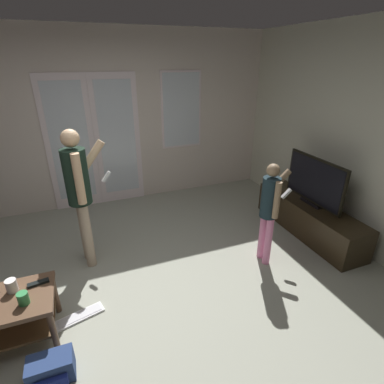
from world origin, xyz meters
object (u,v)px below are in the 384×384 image
at_px(flat_screen_tv, 315,182).
at_px(person_child, 270,205).
at_px(person_adult, 79,188).
at_px(tv_remote_black, 38,283).
at_px(tv_stand, 308,218).
at_px(cup_by_laptop, 23,298).
at_px(backpack, 51,370).
at_px(loose_keyboard, 80,316).
at_px(cup_near_edge, 12,286).

xyz_separation_m(flat_screen_tv, person_child, (-0.91, -0.32, -0.03)).
height_order(person_adult, tv_remote_black, person_adult).
distance_m(tv_stand, cup_by_laptop, 3.43).
height_order(backpack, loose_keyboard, backpack).
bearing_deg(loose_keyboard, backpack, -111.05).
bearing_deg(cup_by_laptop, flat_screen_tv, 10.23).
bearing_deg(flat_screen_tv, person_child, -160.51).
bearing_deg(person_child, cup_near_edge, -177.87).
relative_size(flat_screen_tv, person_adult, 0.61).
xyz_separation_m(flat_screen_tv, backpack, (-3.22, -0.99, -0.66)).
xyz_separation_m(flat_screen_tv, person_adult, (-2.84, 0.42, 0.19)).
bearing_deg(cup_near_edge, tv_stand, 6.77).
height_order(backpack, cup_by_laptop, cup_by_laptop).
height_order(person_child, cup_near_edge, person_child).
height_order(tv_stand, backpack, tv_stand).
height_order(tv_stand, cup_near_edge, cup_near_edge).
xyz_separation_m(person_adult, backpack, (-0.38, -1.41, -0.85)).
distance_m(flat_screen_tv, person_child, 0.96).
bearing_deg(person_child, cup_by_laptop, -173.35).
height_order(tv_stand, flat_screen_tv, flat_screen_tv).
height_order(person_adult, loose_keyboard, person_adult).
bearing_deg(loose_keyboard, tv_remote_black, 171.50).
relative_size(flat_screen_tv, cup_by_laptop, 9.32).
distance_m(backpack, cup_by_laptop, 0.57).
relative_size(tv_stand, flat_screen_tv, 1.76).
bearing_deg(cup_by_laptop, tv_stand, 10.17).
height_order(person_child, tv_remote_black, person_child).
bearing_deg(cup_by_laptop, cup_near_edge, 118.92).
relative_size(flat_screen_tv, tv_remote_black, 5.71).
relative_size(person_adult, person_child, 1.30).
bearing_deg(person_adult, person_child, -20.87).
height_order(tv_stand, tv_remote_black, tv_remote_black).
bearing_deg(backpack, flat_screen_tv, 17.08).
bearing_deg(tv_stand, person_adult, 171.58).
height_order(backpack, tv_remote_black, tv_remote_black).
height_order(tv_stand, cup_by_laptop, cup_by_laptop).
height_order(loose_keyboard, tv_remote_black, tv_remote_black).
bearing_deg(cup_by_laptop, tv_remote_black, 67.48).
relative_size(person_child, loose_keyboard, 2.65).
xyz_separation_m(person_adult, loose_keyboard, (-0.17, -0.86, -0.94)).
relative_size(tv_stand, cup_by_laptop, 16.42).
height_order(flat_screen_tv, backpack, flat_screen_tv).
distance_m(flat_screen_tv, cup_by_laptop, 3.43).
xyz_separation_m(tv_stand, person_adult, (-2.84, 0.42, 0.73)).
bearing_deg(cup_by_laptop, loose_keyboard, 24.96).
relative_size(loose_keyboard, tv_remote_black, 2.70).
relative_size(flat_screen_tv, backpack, 3.00).
distance_m(person_child, cup_near_edge, 2.57).
xyz_separation_m(backpack, cup_by_laptop, (-0.14, 0.38, 0.40)).
relative_size(backpack, cup_near_edge, 2.95).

